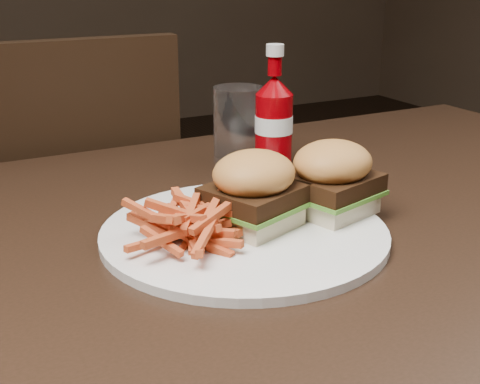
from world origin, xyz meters
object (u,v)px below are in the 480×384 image
tumbler (238,126)px  plate (244,233)px  dining_table (309,232)px  ketchup_bottle (274,131)px  chair_far (46,274)px

tumbler → plate: bearing=-116.4°
dining_table → plate: bearing=-169.8°
dining_table → ketchup_bottle: (0.05, 0.17, 0.08)m
dining_table → tumbler: 0.25m
plate → tumbler: bearing=63.6°
dining_table → plate: size_ratio=3.80×
plate → chair_far: bearing=98.3°
chair_far → plate: (0.10, -0.67, 0.33)m
tumbler → chair_far: bearing=118.5°
dining_table → tumbler: bearing=82.9°
dining_table → tumbler: (0.03, 0.24, 0.08)m
ketchup_bottle → dining_table: bearing=-106.4°
chair_far → ketchup_bottle: 0.66m
chair_far → tumbler: 0.60m
chair_far → tumbler: (0.23, -0.42, 0.38)m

